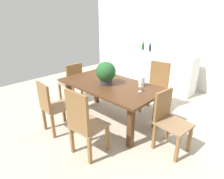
% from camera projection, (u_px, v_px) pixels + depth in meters
% --- Properties ---
extents(ground_plane, '(7.04, 7.04, 0.00)m').
position_uv_depth(ground_plane, '(116.00, 116.00, 3.79)').
color(ground_plane, '#BCB29E').
extents(back_wall, '(6.40, 0.10, 2.60)m').
position_uv_depth(back_wall, '(180.00, 40.00, 5.06)').
color(back_wall, white).
rests_on(back_wall, ground).
extents(dining_table, '(1.88, 1.03, 0.75)m').
position_uv_depth(dining_table, '(110.00, 89.00, 3.44)').
color(dining_table, '#4C2D19').
rests_on(dining_table, ground).
extents(chair_far_right, '(0.48, 0.47, 1.04)m').
position_uv_depth(chair_far_right, '(157.00, 85.00, 3.86)').
color(chair_far_right, brown).
rests_on(chair_far_right, ground).
extents(chair_head_end, '(0.44, 0.46, 0.93)m').
position_uv_depth(chair_head_end, '(72.00, 81.00, 4.25)').
color(chair_head_end, brown).
rests_on(chair_head_end, ground).
extents(chair_foot_end, '(0.50, 0.46, 0.91)m').
position_uv_depth(chair_foot_end, '(168.00, 118.00, 2.73)').
color(chair_foot_end, brown).
rests_on(chair_foot_end, ground).
extents(chair_near_left, '(0.44, 0.48, 0.92)m').
position_uv_depth(chair_near_left, '(52.00, 105.00, 3.12)').
color(chair_near_left, brown).
rests_on(chair_near_left, ground).
extents(chair_near_right, '(0.48, 0.47, 1.03)m').
position_uv_depth(chair_near_right, '(83.00, 122.00, 2.54)').
color(chair_near_right, brown).
rests_on(chair_near_right, ground).
extents(flower_centerpiece, '(0.36, 0.36, 0.41)m').
position_uv_depth(flower_centerpiece, '(106.00, 73.00, 3.31)').
color(flower_centerpiece, '#333338').
rests_on(flower_centerpiece, dining_table).
extents(crystal_vase_left, '(0.11, 0.11, 0.18)m').
position_uv_depth(crystal_vase_left, '(142.00, 80.00, 3.24)').
color(crystal_vase_left, silver).
rests_on(crystal_vase_left, dining_table).
extents(crystal_vase_center_near, '(0.11, 0.11, 0.21)m').
position_uv_depth(crystal_vase_center_near, '(109.00, 70.00, 3.79)').
color(crystal_vase_center_near, silver).
rests_on(crystal_vase_center_near, dining_table).
extents(wine_glass, '(0.06, 0.06, 0.16)m').
position_uv_depth(wine_glass, '(140.00, 85.00, 3.01)').
color(wine_glass, silver).
rests_on(wine_glass, dining_table).
extents(kitchen_counter, '(1.98, 0.52, 0.99)m').
position_uv_depth(kitchen_counter, '(158.00, 70.00, 5.16)').
color(kitchen_counter, silver).
rests_on(kitchen_counter, ground).
extents(wine_bottle_tall, '(0.08, 0.08, 0.24)m').
position_uv_depth(wine_bottle_tall, '(143.00, 47.00, 5.34)').
color(wine_bottle_tall, '#194C1E').
rests_on(wine_bottle_tall, kitchen_counter).
extents(wine_bottle_green, '(0.07, 0.07, 0.30)m').
position_uv_depth(wine_bottle_green, '(169.00, 49.00, 4.79)').
color(wine_bottle_green, '#B2BFB7').
rests_on(wine_bottle_green, kitchen_counter).
extents(wine_bottle_clear, '(0.06, 0.06, 0.24)m').
position_uv_depth(wine_bottle_clear, '(150.00, 48.00, 5.08)').
color(wine_bottle_clear, '#0F1E38').
rests_on(wine_bottle_clear, kitchen_counter).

